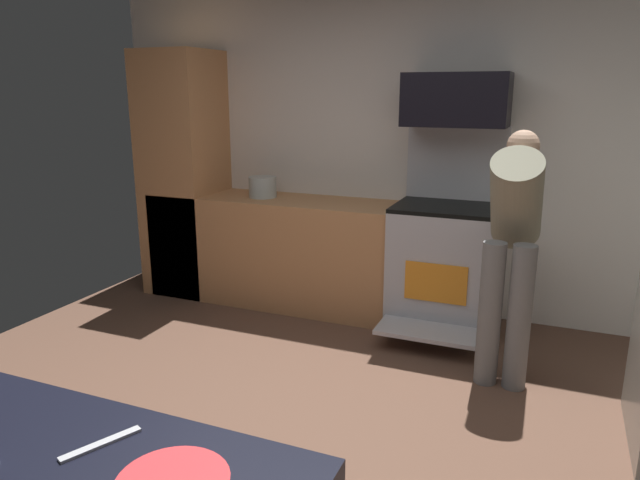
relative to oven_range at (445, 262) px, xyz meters
name	(u,v)px	position (x,y,z in m)	size (l,w,h in m)	color
ground_plane	(280,457)	(-0.43, -1.97, -0.52)	(5.20, 4.80, 0.02)	brown
wall_back	(406,150)	(-0.43, 0.37, 0.79)	(5.20, 0.12, 2.60)	silver
lower_cabinet_run	(287,251)	(-1.33, 0.01, -0.06)	(2.40, 0.60, 0.90)	tan
cabinet_column	(184,174)	(-2.33, 0.01, 0.54)	(0.60, 0.60, 2.10)	tan
oven_range	(445,262)	(0.00, 0.00, 0.00)	(0.76, 0.96, 1.51)	#B8B7BD
microwave	(456,100)	(0.00, 0.09, 1.19)	(0.74, 0.38, 0.38)	black
person_cook	(512,238)	(0.51, -0.67, 0.40)	(0.31, 0.61, 1.53)	slate
knife_chef	(101,444)	(-0.27, -3.25, 0.39)	(0.21, 0.02, 0.01)	#B7BABF
stock_pot	(263,187)	(-1.55, 0.01, 0.48)	(0.23, 0.23, 0.17)	#B0B9B5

